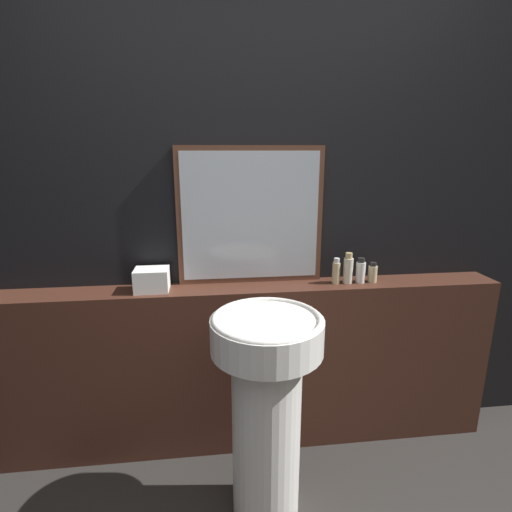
# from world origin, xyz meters

# --- Properties ---
(wall_back) EXTENTS (8.00, 0.06, 2.50)m
(wall_back) POSITION_xyz_m (0.00, 1.57, 1.25)
(wall_back) COLOR black
(wall_back) RESTS_ON ground_plane
(vanity_counter) EXTENTS (2.54, 0.20, 0.89)m
(vanity_counter) POSITION_xyz_m (0.00, 1.44, 0.45)
(vanity_counter) COLOR #422319
(vanity_counter) RESTS_ON ground_plane
(pedestal_sink) EXTENTS (0.44, 0.44, 0.93)m
(pedestal_sink) POSITION_xyz_m (0.01, 0.98, 0.55)
(pedestal_sink) COLOR white
(pedestal_sink) RESTS_ON ground_plane
(mirror) EXTENTS (0.73, 0.03, 0.68)m
(mirror) POSITION_xyz_m (0.00, 1.52, 1.23)
(mirror) COLOR #563323
(mirror) RESTS_ON vanity_counter
(towel_stack) EXTENTS (0.16, 0.13, 0.11)m
(towel_stack) POSITION_xyz_m (-0.49, 1.44, 0.95)
(towel_stack) COLOR white
(towel_stack) RESTS_ON vanity_counter
(shampoo_bottle) EXTENTS (0.04, 0.04, 0.13)m
(shampoo_bottle) POSITION_xyz_m (0.43, 1.44, 0.95)
(shampoo_bottle) COLOR #C6B284
(shampoo_bottle) RESTS_ON vanity_counter
(conditioner_bottle) EXTENTS (0.05, 0.05, 0.16)m
(conditioner_bottle) POSITION_xyz_m (0.49, 1.44, 0.96)
(conditioner_bottle) COLOR beige
(conditioner_bottle) RESTS_ON vanity_counter
(lotion_bottle) EXTENTS (0.05, 0.05, 0.13)m
(lotion_bottle) POSITION_xyz_m (0.56, 1.44, 0.95)
(lotion_bottle) COLOR white
(lotion_bottle) RESTS_ON vanity_counter
(body_wash_bottle) EXTENTS (0.05, 0.05, 0.10)m
(body_wash_bottle) POSITION_xyz_m (0.62, 1.44, 0.94)
(body_wash_bottle) COLOR #C6B284
(body_wash_bottle) RESTS_ON vanity_counter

